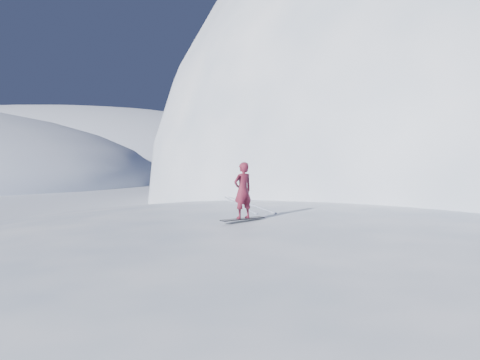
{
  "coord_description": "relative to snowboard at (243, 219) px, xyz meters",
  "views": [
    {
      "loc": [
        -3.02,
        -11.7,
        4.2
      ],
      "look_at": [
        -1.91,
        1.68,
        3.5
      ],
      "focal_mm": 32.0,
      "sensor_mm": 36.0,
      "label": 1
    }
  ],
  "objects": [
    {
      "name": "ground",
      "position": [
        1.91,
        -0.68,
        -2.41
      ],
      "size": [
        400.0,
        400.0,
        0.0
      ],
      "primitive_type": "plane",
      "color": "white",
      "rests_on": "ground"
    },
    {
      "name": "near_ridge",
      "position": [
        2.91,
        2.32,
        -2.41
      ],
      "size": [
        36.0,
        28.0,
        4.8
      ],
      "primitive_type": "ellipsoid",
      "color": "white",
      "rests_on": "ground"
    },
    {
      "name": "summit_peak",
      "position": [
        23.91,
        25.32,
        -2.41
      ],
      "size": [
        60.0,
        56.0,
        56.0
      ],
      "primitive_type": "ellipsoid",
      "color": "white",
      "rests_on": "ground"
    },
    {
      "name": "peak_shoulder",
      "position": [
        11.91,
        19.32,
        -2.41
      ],
      "size": [
        28.0,
        24.0,
        18.0
      ],
      "primitive_type": "ellipsoid",
      "color": "white",
      "rests_on": "ground"
    },
    {
      "name": "far_ridge_c",
      "position": [
        -38.09,
        109.32,
        -2.41
      ],
      "size": [
        140.0,
        90.0,
        36.0
      ],
      "primitive_type": "ellipsoid",
      "color": "white",
      "rests_on": "ground"
    },
    {
      "name": "wind_bumps",
      "position": [
        1.35,
        1.44,
        -2.41
      ],
      "size": [
        16.0,
        14.4,
        1.0
      ],
      "color": "white",
      "rests_on": "ground"
    },
    {
      "name": "snowboard",
      "position": [
        0.0,
        0.0,
        0.0
      ],
      "size": [
        1.39,
        0.98,
        0.02
      ],
      "primitive_type": "cube",
      "rotation": [
        0.0,
        0.0,
        0.54
      ],
      "color": "black",
      "rests_on": "near_ridge"
    },
    {
      "name": "snowboarder",
      "position": [
        0.0,
        0.0,
        0.83
      ],
      "size": [
        0.72,
        0.65,
        1.64
      ],
      "primitive_type": "imported",
      "rotation": [
        0.0,
        0.0,
        3.68
      ],
      "color": "maroon",
      "rests_on": "snowboard"
    },
    {
      "name": "board_tracks",
      "position": [
        0.38,
        4.15,
        0.01
      ],
      "size": [
        1.45,
        5.96,
        0.04
      ],
      "color": "silver",
      "rests_on": "ground"
    }
  ]
}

